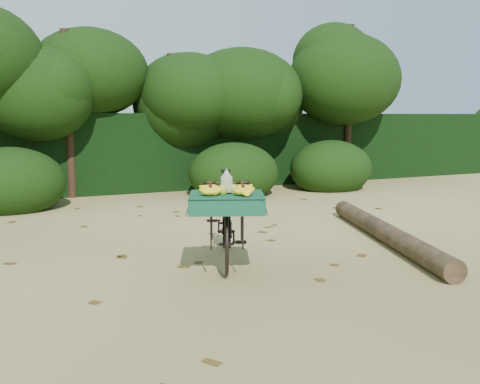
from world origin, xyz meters
name	(u,v)px	position (x,y,z in m)	size (l,w,h in m)	color
ground	(253,249)	(0.00, 0.00, 0.00)	(80.00, 80.00, 0.00)	tan
vendor_bicycle	(226,216)	(-0.54, -0.41, 0.56)	(1.26, 1.94, 1.10)	black
fallen_log	(385,232)	(1.85, -0.36, 0.13)	(0.27, 0.27, 3.71)	brown
hedge_backdrop	(145,151)	(0.00, 6.30, 0.90)	(26.00, 1.80, 1.80)	black
tree_row	(123,104)	(-0.65, 5.50, 2.00)	(14.50, 2.00, 4.00)	black
bush_clumps	(190,177)	(0.50, 4.30, 0.45)	(8.80, 1.70, 0.90)	black
leaf_litter	(234,238)	(0.00, 0.65, 0.01)	(7.00, 7.30, 0.01)	#503A15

